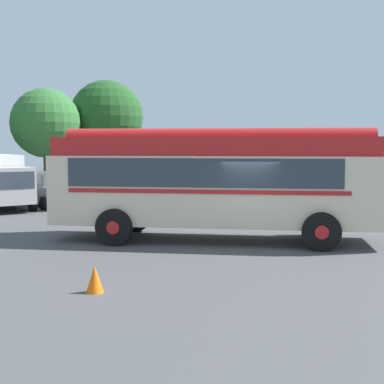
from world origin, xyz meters
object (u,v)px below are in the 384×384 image
(car_mid_left, at_px, (103,187))
(car_near_left, at_px, (51,189))
(traffic_cone, at_px, (95,279))
(vintage_bus, at_px, (216,180))

(car_mid_left, bearing_deg, car_near_left, -177.19)
(car_near_left, distance_m, traffic_cone, 16.02)
(vintage_bus, relative_size, traffic_cone, 17.21)
(car_near_left, bearing_deg, car_mid_left, 2.81)
(vintage_bus, xyz_separation_m, car_mid_left, (0.74, 11.99, -1.05))
(vintage_bus, relative_size, car_near_left, 2.16)
(vintage_bus, height_order, car_near_left, vintage_bus)
(car_near_left, distance_m, car_mid_left, 2.73)
(car_mid_left, distance_m, traffic_cone, 16.92)
(car_near_left, height_order, traffic_cone, car_near_left)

